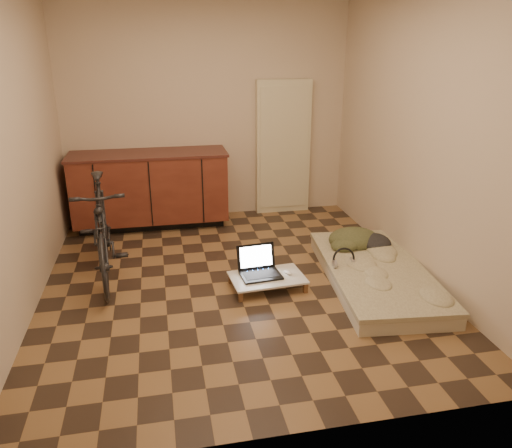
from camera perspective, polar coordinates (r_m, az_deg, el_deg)
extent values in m
cube|color=brown|center=(4.77, -2.40, -6.53)|extent=(3.50, 4.00, 0.00)
cube|color=beige|center=(6.30, -5.55, 12.44)|extent=(3.50, 0.00, 2.60)
cube|color=beige|center=(2.46, 4.62, -0.14)|extent=(3.50, 0.00, 2.60)
cube|color=beige|center=(4.43, -25.79, 7.19)|extent=(0.00, 4.00, 2.60)
cube|color=beige|center=(4.92, 18.20, 9.31)|extent=(0.00, 4.00, 2.60)
cube|color=black|center=(6.31, -11.69, 0.41)|extent=(1.70, 0.48, 0.10)
cube|color=#542017|center=(6.14, -11.98, 4.15)|extent=(1.80, 0.60, 0.78)
cube|color=#49211B|center=(6.04, -12.26, 7.83)|extent=(1.84, 0.62, 0.03)
cube|color=beige|center=(6.49, 3.11, 8.69)|extent=(0.70, 0.10, 1.70)
imported|color=black|center=(4.88, -17.24, -0.04)|extent=(0.62, 1.68, 1.07)
cube|color=beige|center=(4.87, 13.49, -5.81)|extent=(1.04, 1.89, 0.11)
cube|color=beige|center=(4.83, 13.56, -4.97)|extent=(1.06, 1.92, 0.04)
cube|color=brown|center=(4.40, -1.80, -8.31)|extent=(0.04, 0.04, 0.09)
cube|color=brown|center=(4.72, -2.93, -6.23)|extent=(0.04, 0.04, 0.09)
cube|color=brown|center=(4.57, 5.67, -7.26)|extent=(0.04, 0.04, 0.09)
cube|color=brown|center=(4.88, 4.06, -5.33)|extent=(0.04, 0.04, 0.09)
cube|color=silver|center=(4.61, 1.30, -6.14)|extent=(0.70, 0.49, 0.02)
cube|color=black|center=(4.61, 0.56, -5.89)|extent=(0.38, 0.29, 0.02)
cube|color=black|center=(4.69, -0.02, -3.70)|extent=(0.37, 0.10, 0.23)
cube|color=white|center=(4.69, -0.02, -3.70)|extent=(0.31, 0.08, 0.19)
ellipsoid|color=white|center=(4.66, 3.67, -5.55)|extent=(0.09, 0.10, 0.03)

